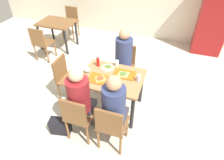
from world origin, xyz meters
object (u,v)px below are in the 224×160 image
at_px(pizza_slice_a, 100,78).
at_px(pizza_slice_b, 123,74).
at_px(chair_far_side, 125,63).
at_px(pizza_slice_c, 108,66).
at_px(background_chair_far, 71,20).
at_px(paper_plate_center, 108,68).
at_px(main_table, 112,82).
at_px(person_far_side, 123,56).
at_px(tray_red_far, 125,74).
at_px(person_in_brown_jacket, 115,105).
at_px(tray_red_near, 99,79).
at_px(foil_bundle, 87,70).
at_px(handbag, 60,126).
at_px(plastic_cup_a, 117,63).
at_px(condiment_bottle, 98,62).
at_px(background_table, 57,26).
at_px(person_in_red, 80,97).
at_px(plastic_cup_b, 106,87).
at_px(drink_fridge, 215,16).
at_px(chair_near_left, 78,115).
at_px(chair_near_right, 111,125).
at_px(background_chair_near, 41,42).
at_px(chair_left_end, 66,76).
at_px(soda_can, 139,78).
at_px(paper_plate_near_edge, 117,86).

xyz_separation_m(pizza_slice_a, pizza_slice_b, (0.32, 0.23, 0.00)).
xyz_separation_m(chair_far_side, pizza_slice_a, (-0.15, -0.91, 0.24)).
height_order(pizza_slice_c, background_chair_far, background_chair_far).
bearing_deg(paper_plate_center, main_table, -54.52).
height_order(person_far_side, tray_red_far, person_far_side).
bearing_deg(person_in_brown_jacket, tray_red_near, 131.20).
bearing_deg(foil_bundle, handbag, -102.43).
bearing_deg(pizza_slice_c, paper_plate_center, -94.69).
height_order(plastic_cup_a, condiment_bottle, condiment_bottle).
height_order(chair_far_side, background_table, chair_far_side).
bearing_deg(main_table, pizza_slice_c, 123.39).
xyz_separation_m(main_table, background_table, (-2.13, 1.73, -0.02)).
bearing_deg(person_in_red, main_table, 68.02).
distance_m(plastic_cup_b, drink_fridge, 3.59).
bearing_deg(handbag, pizza_slice_c, 66.10).
xyz_separation_m(chair_near_left, foil_bundle, (-0.18, 0.76, 0.26)).
bearing_deg(condiment_bottle, plastic_cup_b, -56.84).
xyz_separation_m(chair_near_right, foil_bundle, (-0.69, 0.76, 0.26)).
bearing_deg(handbag, person_far_side, 66.99).
bearing_deg(background_chair_near, background_chair_far, 90.00).
distance_m(pizza_slice_c, drink_fridge, 3.20).
xyz_separation_m(paper_plate_center, background_chair_near, (-1.98, 0.79, -0.22)).
height_order(chair_left_end, plastic_cup_a, chair_left_end).
height_order(tray_red_far, background_table, tray_red_far).
distance_m(chair_far_side, pizza_slice_a, 0.95).
relative_size(pizza_slice_b, drink_fridge, 0.13).
distance_m(plastic_cup_b, background_table, 3.00).
xyz_separation_m(main_table, soda_can, (0.44, 0.02, 0.17)).
bearing_deg(tray_red_near, person_in_brown_jacket, -48.80).
bearing_deg(background_chair_near, tray_red_near, -30.22).
xyz_separation_m(chair_left_end, pizza_slice_b, (1.06, 0.10, 0.24)).
bearing_deg(handbag, background_chair_far, 115.11).
bearing_deg(main_table, soda_can, 2.58).
xyz_separation_m(paper_plate_near_edge, condiment_bottle, (-0.49, 0.43, 0.08)).
bearing_deg(pizza_slice_a, person_in_brown_jacket, -50.84).
bearing_deg(person_far_side, plastic_cup_b, -88.48).
bearing_deg(pizza_slice_a, chair_left_end, 169.79).
height_order(person_far_side, soda_can, person_far_side).
xyz_separation_m(plastic_cup_a, condiment_bottle, (-0.31, -0.12, 0.03)).
height_order(condiment_bottle, drink_fridge, drink_fridge).
distance_m(tray_red_far, soda_can, 0.28).
xyz_separation_m(chair_left_end, person_in_red, (0.64, -0.64, 0.25)).
distance_m(main_table, soda_can, 0.47).
distance_m(chair_near_right, background_chair_far, 4.03).
bearing_deg(condiment_bottle, person_in_brown_jacket, -55.28).
xyz_separation_m(foil_bundle, background_table, (-1.70, 1.75, -0.17)).
bearing_deg(drink_fridge, main_table, -120.38).
bearing_deg(background_table, main_table, -39.09).
distance_m(main_table, foil_bundle, 0.46).
xyz_separation_m(main_table, chair_near_left, (-0.26, -0.78, -0.11)).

